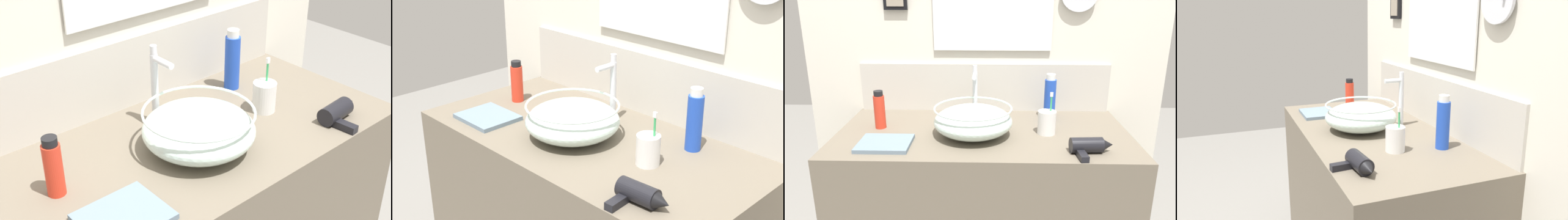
# 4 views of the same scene
# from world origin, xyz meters

# --- Properties ---
(back_panel) EXTENTS (1.82, 0.10, 2.41)m
(back_panel) POSITION_xyz_m (0.00, 0.34, 1.20)
(back_panel) COLOR silver
(back_panel) RESTS_ON ground
(glass_bowl_sink) EXTENTS (0.34, 0.34, 0.13)m
(glass_bowl_sink) POSITION_xyz_m (-0.04, -0.05, 0.90)
(glass_bowl_sink) COLOR silver
(glass_bowl_sink) RESTS_ON vanity_counter
(faucet) EXTENTS (0.02, 0.10, 0.27)m
(faucet) POSITION_xyz_m (-0.04, 0.15, 0.98)
(faucet) COLOR silver
(faucet) RESTS_ON vanity_counter
(hair_drier) EXTENTS (0.17, 0.13, 0.06)m
(hair_drier) POSITION_xyz_m (0.42, -0.22, 0.86)
(hair_drier) COLOR black
(hair_drier) RESTS_ON vanity_counter
(toothbrush_cup) EXTENTS (0.08, 0.08, 0.18)m
(toothbrush_cup) POSITION_xyz_m (0.28, -0.02, 0.88)
(toothbrush_cup) COLOR white
(toothbrush_cup) RESTS_ON vanity_counter
(soap_dispenser) EXTENTS (0.05, 0.05, 0.22)m
(soap_dispenser) POSITION_xyz_m (0.32, 0.18, 0.93)
(soap_dispenser) COLOR blue
(soap_dispenser) RESTS_ON vanity_counter
(lotion_bottle) EXTENTS (0.05, 0.05, 0.17)m
(lotion_bottle) POSITION_xyz_m (-0.47, 0.04, 0.91)
(lotion_bottle) COLOR red
(lotion_bottle) RESTS_ON vanity_counter
(hand_towel) EXTENTS (0.21, 0.18, 0.02)m
(hand_towel) POSITION_xyz_m (-0.39, -0.17, 0.84)
(hand_towel) COLOR slate
(hand_towel) RESTS_ON vanity_counter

